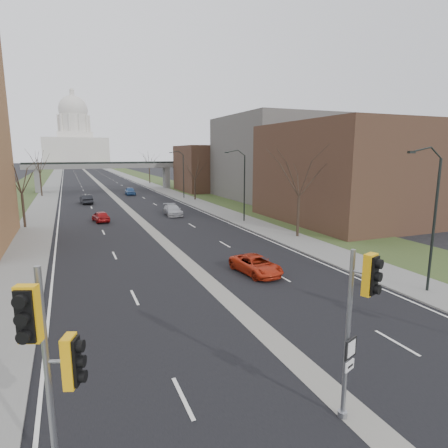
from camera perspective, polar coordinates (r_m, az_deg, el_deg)
ground at (r=15.01m, az=16.70°, el=-23.91°), size 700.00×700.00×0.00m
road_surface at (r=159.77m, az=-19.87°, el=7.13°), size 20.00×600.00×0.01m
median_strip at (r=159.77m, az=-19.87°, el=7.13°), size 1.20×600.00×0.02m
sidewalk_right at (r=160.83m, az=-15.57°, el=7.41°), size 4.00×600.00×0.12m
sidewalk_left at (r=159.61m, az=-24.20°, el=6.84°), size 4.00×600.00×0.12m
grass_verge_right at (r=161.69m, az=-13.44°, el=7.52°), size 8.00×600.00×0.10m
grass_verge_left at (r=159.86m, az=-26.35°, el=6.67°), size 8.00×600.00×0.10m
commercial_block_near at (r=49.35m, az=18.21°, el=7.42°), size 16.00×20.00×12.00m
commercial_block_mid at (r=71.22m, az=7.98°, el=9.93°), size 18.00×22.00×15.00m
commercial_block_far at (r=84.95m, az=-1.87°, el=8.46°), size 14.00×14.00×10.00m
pedestrian_bridge at (r=89.79m, az=-17.61°, el=8.00°), size 34.00×3.00×6.45m
capitol at (r=329.60m, az=-21.72°, el=11.81°), size 48.00×42.00×55.75m
streetlight_near at (r=24.59m, az=28.77°, el=6.01°), size 2.61×0.20×8.70m
streetlight_mid at (r=45.59m, az=2.22°, el=8.92°), size 2.61×0.20×8.70m
streetlight_far at (r=70.03m, az=-6.88°, el=9.50°), size 2.61×0.20×8.70m
tree_left_b at (r=47.64m, az=-28.68°, el=6.82°), size 6.75×6.75×8.81m
tree_left_c at (r=81.50m, az=-26.39°, el=8.70°), size 7.65×7.65×9.99m
tree_right_a at (r=37.87m, az=11.47°, el=7.85°), size 7.20×7.20×9.40m
tree_right_b at (r=67.79m, az=-4.50°, el=8.54°), size 6.30×6.30×8.22m
tree_right_c at (r=106.48m, az=-11.37°, el=9.83°), size 7.65×7.65×9.99m
signal_pole_left at (r=10.04m, az=-24.97°, el=-17.39°), size 1.34×0.98×5.90m
signal_pole_median at (r=12.15m, az=19.96°, el=-11.75°), size 0.79×0.94×5.62m
car_left_near at (r=48.95m, az=-18.28°, el=1.12°), size 2.12×4.16×1.36m
car_left_far at (r=67.24m, az=-20.25°, el=3.57°), size 2.05×4.80×1.54m
car_right_near at (r=26.72m, az=4.89°, el=-6.22°), size 2.66×4.81×1.28m
car_right_mid at (r=51.69m, az=-7.81°, el=2.11°), size 2.30×5.11×1.45m
car_right_far at (r=78.62m, az=-14.11°, el=4.88°), size 2.02×4.65×1.56m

